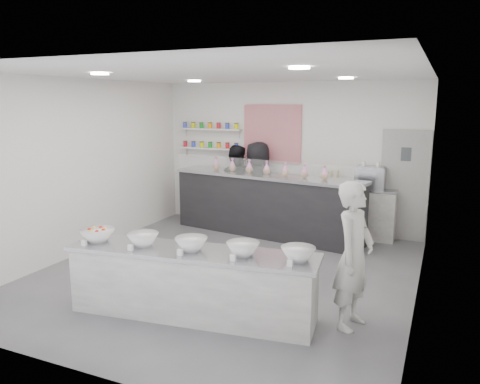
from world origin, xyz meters
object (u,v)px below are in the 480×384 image
object	(u,v)px
prep_counter	(192,283)
staff_left	(235,186)
woman_prep	(354,256)
espresso_ledge	(360,213)
back_bar	(266,205)
espresso_machine	(370,178)
staff_right	(258,186)

from	to	relation	value
prep_counter	staff_left	bearing A→B (deg)	100.18
woman_prep	espresso_ledge	bearing A→B (deg)	20.48
prep_counter	back_bar	distance (m)	3.74
espresso_ledge	prep_counter	bearing A→B (deg)	-107.02
espresso_machine	woman_prep	bearing A→B (deg)	-84.01
espresso_ledge	staff_right	bearing A→B (deg)	-175.02
back_bar	espresso_ledge	bearing A→B (deg)	26.65
espresso_machine	back_bar	bearing A→B (deg)	-163.67
back_bar	staff_right	bearing A→B (deg)	140.90
staff_left	staff_right	xyz separation A→B (m)	(0.50, 0.00, 0.05)
espresso_machine	staff_right	world-z (taller)	staff_right
back_bar	espresso_machine	size ratio (longest dim) A/B	7.14
espresso_machine	staff_right	xyz separation A→B (m)	(-2.22, -0.18, -0.28)
prep_counter	staff_left	xyz separation A→B (m)	(-1.27, 4.08, 0.44)
staff_left	back_bar	bearing A→B (deg)	148.27
back_bar	espresso_machine	world-z (taller)	espresso_machine
woman_prep	staff_right	distance (m)	4.41
espresso_ledge	staff_right	xyz separation A→B (m)	(-2.07, -0.18, 0.42)
espresso_ledge	staff_left	size ratio (longest dim) A/B	0.76
espresso_ledge	woman_prep	bearing A→B (deg)	-81.74
espresso_ledge	woman_prep	distance (m)	3.79
espresso_ledge	espresso_machine	distance (m)	0.71
staff_left	staff_right	bearing A→B (deg)	172.20
prep_counter	woman_prep	xyz separation A→B (m)	(1.85, 0.53, 0.44)
staff_right	prep_counter	bearing A→B (deg)	112.06
staff_right	espresso_machine	bearing A→B (deg)	-163.89
back_bar	woman_prep	distance (m)	3.92
espresso_machine	espresso_ledge	bearing A→B (deg)	180.00
prep_counter	back_bar	bearing A→B (deg)	89.52
prep_counter	staff_left	world-z (taller)	staff_left
woman_prep	staff_right	bearing A→B (deg)	48.50
espresso_machine	woman_prep	world-z (taller)	woman_prep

